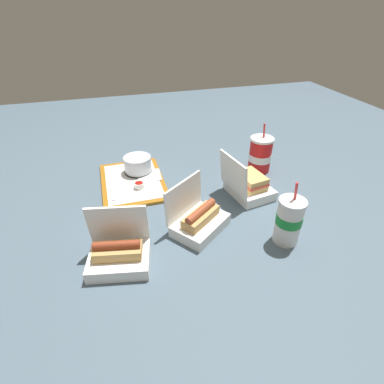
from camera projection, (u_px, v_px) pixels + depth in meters
name	position (u px, v px, depth m)	size (l,w,h in m)	color
ground_plane	(197.00, 204.00, 1.16)	(3.20, 3.20, 0.00)	#4C6070
food_tray	(133.00, 182.00, 1.29)	(0.37, 0.26, 0.01)	#A56619
cake_container	(138.00, 165.00, 1.33)	(0.12, 0.12, 0.07)	black
ketchup_cup	(139.00, 185.00, 1.23)	(0.04, 0.04, 0.02)	white
napkin_stack	(149.00, 175.00, 1.31)	(0.10, 0.10, 0.00)	white
plastic_fork	(113.00, 193.00, 1.20)	(0.11, 0.01, 0.01)	white
clamshell_sandwich_back	(248.00, 185.00, 1.19)	(0.20, 0.19, 0.18)	white
clamshell_hotdog_left	(119.00, 253.00, 0.88)	(0.18, 0.20, 0.18)	white
clamshell_hotdog_center	(198.00, 219.00, 1.02)	(0.23, 0.24, 0.17)	white
soda_cup_back	(289.00, 221.00, 0.94)	(0.09, 0.09, 0.22)	white
soda_cup_front	(260.00, 155.00, 1.34)	(0.10, 0.10, 0.22)	red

